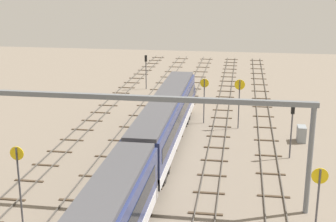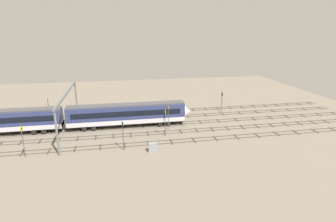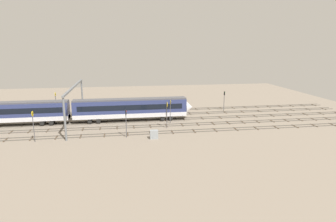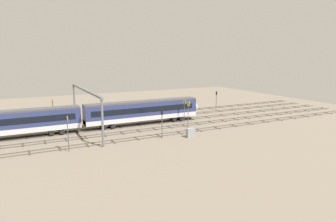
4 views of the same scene
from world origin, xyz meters
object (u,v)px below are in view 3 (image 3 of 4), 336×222
at_px(train, 74,111).
at_px(speed_sign_near_foreground, 167,111).
at_px(signal_light_trackside_departure, 126,120).
at_px(relay_cabinet, 154,134).
at_px(signal_light_trackside_approach, 224,98).
at_px(overhead_gantry, 74,94).
at_px(speed_sign_mid_trackside, 56,101).
at_px(speed_sign_far_trackside, 170,108).
at_px(speed_sign_distant_end, 33,122).

relative_size(train, speed_sign_near_foreground, 9.46).
bearing_deg(train, signal_light_trackside_departure, -46.98).
relative_size(signal_light_trackside_departure, relay_cabinet, 3.24).
xyz_separation_m(speed_sign_near_foreground, signal_light_trackside_approach, (16.52, 13.32, -0.42)).
bearing_deg(train, overhead_gantry, 45.84).
height_order(speed_sign_mid_trackside, speed_sign_far_trackside, speed_sign_mid_trackside).
xyz_separation_m(train, overhead_gantry, (0.28, 0.29, 3.64)).
distance_m(speed_sign_mid_trackside, speed_sign_distant_end, 18.13).
distance_m(train, speed_sign_near_foreground, 19.85).
distance_m(speed_sign_distant_end, signal_light_trackside_approach, 43.96).
distance_m(speed_sign_far_trackside, speed_sign_distant_end, 26.31).
relative_size(train, speed_sign_far_trackside, 10.06).
xyz_separation_m(speed_sign_mid_trackside, signal_light_trackside_approach, (40.09, -0.06, -0.45)).
distance_m(signal_light_trackside_approach, signal_light_trackside_departure, 30.46).
height_order(speed_sign_far_trackside, relay_cabinet, speed_sign_far_trackside).
bearing_deg(speed_sign_far_trackside, speed_sign_mid_trackside, 158.92).
bearing_deg(speed_sign_mid_trackside, train, -53.76).
bearing_deg(overhead_gantry, speed_sign_near_foreground, -20.81).
relative_size(overhead_gantry, speed_sign_distant_end, 4.50).
distance_m(signal_light_trackside_approach, relay_cabinet, 27.91).
relative_size(overhead_gantry, relay_cabinet, 15.72).
xyz_separation_m(speed_sign_mid_trackside, relay_cabinet, (20.30, -19.59, -2.85)).
relative_size(train, signal_light_trackside_approach, 10.32).
height_order(speed_sign_near_foreground, relay_cabinet, speed_sign_near_foreground).
bearing_deg(signal_light_trackside_departure, overhead_gantry, 131.54).
bearing_deg(signal_light_trackside_approach, overhead_gantry, -169.71).
height_order(train, speed_sign_near_foreground, speed_sign_near_foreground).
xyz_separation_m(speed_sign_near_foreground, speed_sign_distant_end, (-23.56, -4.74, -0.07)).
relative_size(speed_sign_distant_end, signal_light_trackside_approach, 1.11).
bearing_deg(speed_sign_distant_end, speed_sign_mid_trackside, 90.02).
relative_size(overhead_gantry, speed_sign_far_trackside, 4.87).
distance_m(train, overhead_gantry, 3.66).
xyz_separation_m(train, speed_sign_far_trackside, (19.99, -2.91, 0.63)).
height_order(signal_light_trackside_approach, relay_cabinet, signal_light_trackside_approach).
bearing_deg(speed_sign_distant_end, speed_sign_far_trackside, 18.92).
bearing_deg(speed_sign_mid_trackside, speed_sign_near_foreground, -29.59).
xyz_separation_m(speed_sign_mid_trackside, signal_light_trackside_departure, (15.54, -18.08, -0.37)).
height_order(train, overhead_gantry, overhead_gantry).
distance_m(speed_sign_far_trackside, signal_light_trackside_approach, 17.94).
bearing_deg(relay_cabinet, speed_sign_mid_trackside, 136.02).
bearing_deg(overhead_gantry, signal_light_trackside_departure, -48.46).
bearing_deg(signal_light_trackside_departure, speed_sign_near_foreground, 30.31).
distance_m(speed_sign_distant_end, signal_light_trackside_departure, 15.53).
xyz_separation_m(train, signal_light_trackside_approach, (35.18, 6.63, 0.52)).
bearing_deg(signal_light_trackside_departure, speed_sign_mid_trackside, 130.67).
bearing_deg(overhead_gantry, speed_sign_far_trackside, -9.21).
xyz_separation_m(train, speed_sign_distant_end, (-4.89, -11.44, 0.86)).
relative_size(speed_sign_far_trackside, signal_light_trackside_departure, 1.00).
bearing_deg(signal_light_trackside_approach, signal_light_trackside_departure, -143.72).
distance_m(train, relay_cabinet, 20.18).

